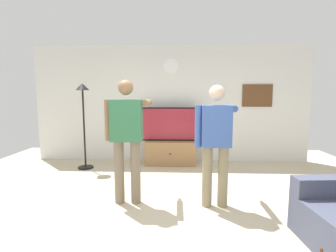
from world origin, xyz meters
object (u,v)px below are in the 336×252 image
(wall_clock, at_px, (171,66))
(tv_stand, at_px, (170,153))
(floor_lamp, at_px, (83,108))
(television, at_px, (171,124))
(person_standing_nearer_couch, at_px, (216,139))
(person_standing_nearer_lamp, at_px, (127,134))
(framed_picture, at_px, (257,96))

(wall_clock, bearing_deg, tv_stand, -90.00)
(floor_lamp, bearing_deg, wall_clock, 20.11)
(television, relative_size, wall_clock, 3.91)
(person_standing_nearer_couch, bearing_deg, person_standing_nearer_lamp, 177.23)
(wall_clock, xyz_separation_m, person_standing_nearer_couch, (0.69, -2.38, -1.27))
(person_standing_nearer_couch, bearing_deg, framed_picture, 61.57)
(television, bearing_deg, person_standing_nearer_couch, -72.21)
(television, xyz_separation_m, framed_picture, (1.98, 0.25, 0.64))
(tv_stand, bearing_deg, wall_clock, 90.00)
(tv_stand, distance_m, person_standing_nearer_couch, 2.31)
(tv_stand, distance_m, person_standing_nearer_lamp, 2.23)
(television, relative_size, floor_lamp, 0.73)
(tv_stand, distance_m, wall_clock, 1.98)
(framed_picture, relative_size, person_standing_nearer_lamp, 0.38)
(person_standing_nearer_couch, bearing_deg, wall_clock, 106.07)
(framed_picture, height_order, floor_lamp, framed_picture)
(person_standing_nearer_couch, bearing_deg, television, 107.79)
(person_standing_nearer_lamp, bearing_deg, tv_stand, 74.64)
(tv_stand, height_order, television, television)
(framed_picture, bearing_deg, person_standing_nearer_lamp, -137.47)
(floor_lamp, bearing_deg, tv_stand, 11.67)
(person_standing_nearer_lamp, distance_m, person_standing_nearer_couch, 1.25)
(tv_stand, relative_size, floor_lamp, 0.63)
(wall_clock, relative_size, person_standing_nearer_lamp, 0.19)
(framed_picture, xyz_separation_m, person_standing_nearer_couch, (-1.29, -2.39, -0.59))
(television, xyz_separation_m, person_standing_nearer_lamp, (-0.56, -2.08, 0.10))
(floor_lamp, xyz_separation_m, person_standing_nearer_lamp, (1.26, -1.66, -0.28))
(wall_clock, height_order, person_standing_nearer_lamp, wall_clock)
(tv_stand, height_order, person_standing_nearer_lamp, person_standing_nearer_lamp)
(tv_stand, bearing_deg, person_standing_nearer_lamp, -105.36)
(wall_clock, bearing_deg, television, -90.00)
(framed_picture, bearing_deg, television, -172.84)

